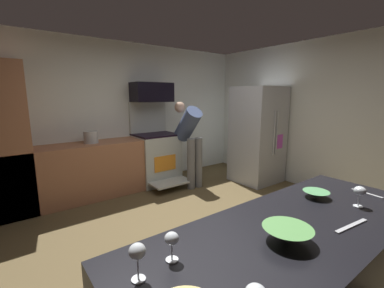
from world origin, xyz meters
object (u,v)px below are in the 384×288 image
at_px(mixing_bowl_small, 287,234).
at_px(mixing_bowl_prep, 316,194).
at_px(wine_glass_far, 360,192).
at_px(stock_pot, 91,137).
at_px(oven_range, 156,157).
at_px(wine_glass_mid, 172,240).
at_px(microwave, 152,92).
at_px(person_cook, 190,137).
at_px(refrigerator, 257,135).
at_px(wine_glass_near, 137,253).

xyz_separation_m(mixing_bowl_small, mixing_bowl_prep, (0.70, 0.21, -0.01)).
bearing_deg(mixing_bowl_prep, wine_glass_far, -74.55).
distance_m(mixing_bowl_prep, stock_pot, 3.41).
distance_m(oven_range, wine_glass_far, 3.64).
xyz_separation_m(mixing_bowl_small, wine_glass_mid, (-0.56, 0.23, 0.06)).
bearing_deg(oven_range, microwave, 90.00).
bearing_deg(microwave, stock_pot, -176.08).
height_order(person_cook, mixing_bowl_small, person_cook).
relative_size(refrigerator, wine_glass_mid, 12.96).
xyz_separation_m(oven_range, wine_glass_far, (-0.42, -3.58, 0.50)).
xyz_separation_m(person_cook, wine_glass_far, (-0.84, -3.07, 0.08)).
distance_m(wine_glass_far, stock_pot, 3.67).
xyz_separation_m(refrigerator, mixing_bowl_prep, (-2.12, -2.25, 0.02)).
bearing_deg(mixing_bowl_prep, oven_range, 81.60).
bearing_deg(mixing_bowl_prep, wine_glass_near, -179.70).
height_order(oven_range, wine_glass_far, oven_range).
distance_m(oven_range, wine_glass_mid, 3.78).
bearing_deg(wine_glass_mid, oven_range, 62.03).
height_order(refrigerator, mixing_bowl_small, refrigerator).
relative_size(person_cook, mixing_bowl_small, 5.96).
distance_m(mixing_bowl_prep, wine_glass_mid, 1.27).
height_order(oven_range, microwave, microwave).
bearing_deg(stock_pot, microwave, 3.92).
relative_size(wine_glass_mid, wine_glass_far, 0.96).
xyz_separation_m(person_cook, stock_pot, (-1.59, 0.53, 0.07)).
relative_size(microwave, mixing_bowl_prep, 3.94).
bearing_deg(microwave, refrigerator, -35.60).
distance_m(mixing_bowl_small, stock_pot, 3.55).
bearing_deg(wine_glass_near, stock_pot, 77.06).
height_order(mixing_bowl_small, wine_glass_mid, wine_glass_mid).
height_order(mixing_bowl_prep, stock_pot, stock_pot).
bearing_deg(person_cook, oven_range, 129.14).
bearing_deg(microwave, wine_glass_mid, -117.31).
height_order(mixing_bowl_prep, wine_glass_mid, wine_glass_mid).
bearing_deg(person_cook, microwave, 124.53).
bearing_deg(mixing_bowl_small, wine_glass_near, 164.68).
relative_size(refrigerator, person_cook, 1.18).
relative_size(refrigerator, wine_glass_far, 12.43).
relative_size(wine_glass_far, stock_pot, 0.66).
distance_m(person_cook, stock_pot, 1.67).
relative_size(mixing_bowl_small, wine_glass_far, 1.77).
bearing_deg(wine_glass_far, refrigerator, 50.81).
xyz_separation_m(person_cook, mixing_bowl_prep, (-0.91, -2.81, 0.00)).
xyz_separation_m(oven_range, person_cook, (0.42, -0.51, 0.41)).
xyz_separation_m(wine_glass_mid, wine_glass_far, (1.34, -0.28, 0.01)).
xyz_separation_m(mixing_bowl_small, wine_glass_far, (0.77, -0.05, 0.07)).
bearing_deg(stock_pot, wine_glass_near, -102.94).
distance_m(refrigerator, wine_glass_far, 3.24).
relative_size(refrigerator, wine_glass_near, 11.06).
relative_size(microwave, wine_glass_mid, 5.27).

